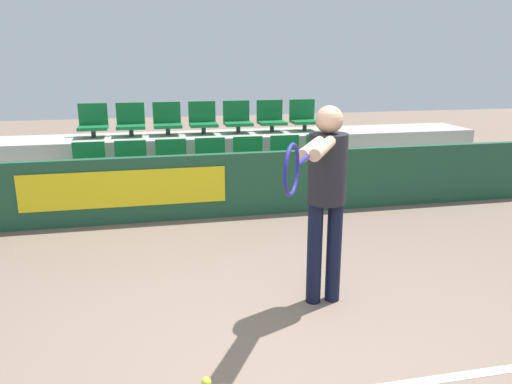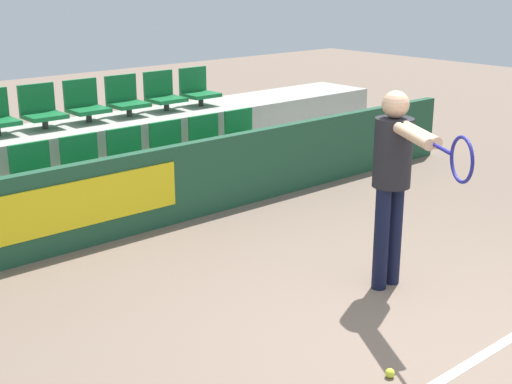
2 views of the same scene
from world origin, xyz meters
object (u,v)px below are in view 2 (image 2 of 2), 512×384
at_px(stadium_chair_9, 41,109).
at_px(tennis_player, 395,170).
at_px(stadium_chair_11, 126,98).
at_px(stadium_chair_12, 163,94).
at_px(stadium_chair_4, 171,146).
at_px(stadium_chair_5, 209,139).
at_px(stadium_chair_6, 244,133).
at_px(stadium_chair_13, 198,89).
at_px(stadium_chair_2, 85,162).
at_px(stadium_chair_1, 35,172).
at_px(stadium_chair_10, 85,104).
at_px(stadium_chair_3, 130,154).
at_px(tennis_ball, 390,373).

height_order(stadium_chair_9, tennis_player, tennis_player).
bearing_deg(stadium_chair_11, tennis_player, -90.47).
bearing_deg(stadium_chair_12, stadium_chair_9, 180.00).
distance_m(stadium_chair_4, stadium_chair_5, 0.57).
bearing_deg(stadium_chair_6, stadium_chair_13, 90.00).
xyz_separation_m(stadium_chair_2, stadium_chair_13, (2.27, 0.98, 0.44)).
height_order(stadium_chair_4, stadium_chair_9, stadium_chair_9).
xyz_separation_m(stadium_chair_6, stadium_chair_11, (-1.13, 0.98, 0.44)).
distance_m(stadium_chair_2, stadium_chair_9, 1.07).
bearing_deg(stadium_chair_1, stadium_chair_11, 29.86).
bearing_deg(stadium_chair_12, stadium_chair_6, -59.86).
height_order(stadium_chair_1, stadium_chair_6, same).
relative_size(stadium_chair_4, stadium_chair_6, 1.00).
relative_size(stadium_chair_10, stadium_chair_11, 1.00).
bearing_deg(stadium_chair_10, stadium_chair_9, 180.00).
bearing_deg(stadium_chair_5, stadium_chair_12, 90.00).
height_order(stadium_chair_2, stadium_chair_10, stadium_chair_10).
distance_m(stadium_chair_5, tennis_player, 3.41).
xyz_separation_m(stadium_chair_5, stadium_chair_9, (-1.70, 0.98, 0.44)).
bearing_deg(stadium_chair_3, stadium_chair_12, 40.73).
distance_m(stadium_chair_3, stadium_chair_11, 1.21).
xyz_separation_m(stadium_chair_5, stadium_chair_11, (-0.57, 0.98, 0.44)).
distance_m(stadium_chair_11, tennis_ball, 5.46).
distance_m(stadium_chair_2, stadium_chair_3, 0.57).
bearing_deg(stadium_chair_3, stadium_chair_5, 0.00).
distance_m(stadium_chair_3, stadium_chair_10, 1.07).
distance_m(stadium_chair_6, stadium_chair_13, 1.07).
relative_size(stadium_chair_11, stadium_chair_13, 1.00).
bearing_deg(stadium_chair_6, stadium_chair_4, 180.00).
bearing_deg(tennis_ball, stadium_chair_12, 71.77).
xyz_separation_m(stadium_chair_1, stadium_chair_9, (0.57, 0.98, 0.44)).
bearing_deg(stadium_chair_2, stadium_chair_1, 180.00).
height_order(stadium_chair_3, tennis_ball, stadium_chair_3).
bearing_deg(stadium_chair_12, stadium_chair_4, -120.14).
distance_m(stadium_chair_4, stadium_chair_9, 1.56).
relative_size(stadium_chair_4, stadium_chair_9, 1.00).
height_order(stadium_chair_4, stadium_chair_13, stadium_chair_13).
distance_m(stadium_chair_9, stadium_chair_10, 0.57).
relative_size(stadium_chair_3, tennis_player, 0.29).
relative_size(stadium_chair_1, tennis_ball, 7.67).
bearing_deg(stadium_chair_12, stadium_chair_1, -156.71).
distance_m(stadium_chair_2, stadium_chair_11, 1.56).
xyz_separation_m(stadium_chair_10, stadium_chair_13, (1.70, 0.00, 0.00)).
height_order(stadium_chair_4, stadium_chair_10, stadium_chair_10).
relative_size(stadium_chair_6, stadium_chair_11, 1.00).
height_order(stadium_chair_3, stadium_chair_4, same).
distance_m(stadium_chair_6, tennis_player, 3.55).
xyz_separation_m(stadium_chair_2, stadium_chair_9, (0.00, 0.98, 0.44)).
bearing_deg(stadium_chair_6, tennis_ball, -118.29).
xyz_separation_m(stadium_chair_2, stadium_chair_12, (1.70, 0.98, 0.44)).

